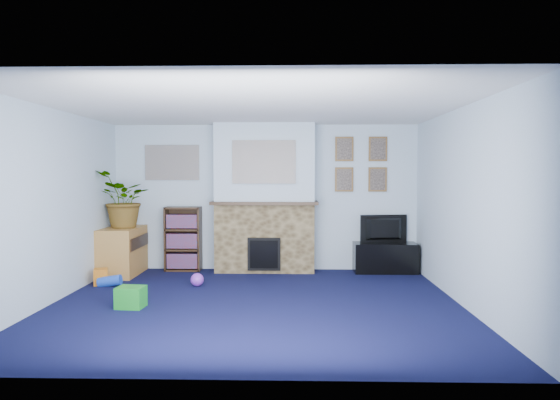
{
  "coord_description": "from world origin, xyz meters",
  "views": [
    {
      "loc": [
        0.46,
        -6.01,
        1.59
      ],
      "look_at": [
        0.28,
        0.92,
        1.23
      ],
      "focal_mm": 32.0,
      "sensor_mm": 36.0,
      "label": 1
    }
  ],
  "objects_px": {
    "tv_stand": "(385,258)",
    "sideboard": "(122,252)",
    "bookshelf": "(183,240)",
    "television": "(385,229)"
  },
  "relations": [
    {
      "from": "sideboard",
      "to": "bookshelf",
      "type": "bearing_deg",
      "value": 21.78
    },
    {
      "from": "tv_stand",
      "to": "bookshelf",
      "type": "height_order",
      "value": "bookshelf"
    },
    {
      "from": "tv_stand",
      "to": "sideboard",
      "type": "relative_size",
      "value": 1.05
    },
    {
      "from": "tv_stand",
      "to": "television",
      "type": "xyz_separation_m",
      "value": [
        -0.0,
        0.02,
        0.48
      ]
    },
    {
      "from": "television",
      "to": "bookshelf",
      "type": "relative_size",
      "value": 0.74
    },
    {
      "from": "bookshelf",
      "to": "sideboard",
      "type": "xyz_separation_m",
      "value": [
        -0.89,
        -0.36,
        -0.15
      ]
    },
    {
      "from": "tv_stand",
      "to": "television",
      "type": "distance_m",
      "value": 0.48
    },
    {
      "from": "tv_stand",
      "to": "sideboard",
      "type": "distance_m",
      "value": 4.2
    },
    {
      "from": "tv_stand",
      "to": "bookshelf",
      "type": "bearing_deg",
      "value": 178.67
    },
    {
      "from": "tv_stand",
      "to": "sideboard",
      "type": "height_order",
      "value": "sideboard"
    }
  ]
}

